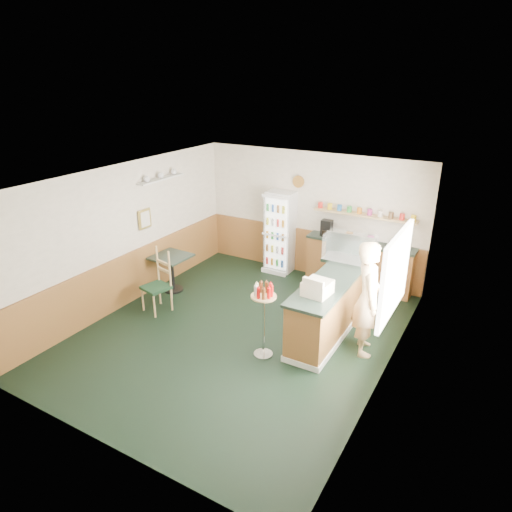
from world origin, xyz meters
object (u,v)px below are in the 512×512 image
Objects in this scene: condiment_stand at (264,308)px; shopkeeper at (368,299)px; cafe_table at (172,266)px; display_case at (350,249)px; cash_register at (317,288)px; drinks_fridge at (280,232)px; cafe_chair at (159,278)px.

shopkeeper is at bearing 34.24° from condiment_stand.
condiment_stand is 1.61× the size of cafe_table.
cash_register is (-0.00, -1.49, -0.15)m from display_case.
display_case is 2.17m from condiment_stand.
condiment_stand is (1.32, -3.12, -0.07)m from drinks_fridge.
cafe_chair is at bearing -152.10° from display_case.
condiment_stand is at bearing -107.80° from display_case.
cafe_table is at bearing 65.01° from shopkeeper.
cash_register is 0.34× the size of cafe_chair.
cafe_table is (-2.75, 1.10, -0.30)m from condiment_stand.
condiment_stand is 2.49m from cafe_chair.
display_case is 1.35m from shopkeeper.
cash_register reaches higher than cafe_chair.
display_case is at bearing 42.14° from cafe_chair.
display_case is at bearing 15.22° from cafe_table.
display_case is 0.48× the size of shopkeeper.
condiment_stand reaches higher than cafe_chair.
cafe_table is at bearing 175.96° from cash_register.
cafe_chair is (-3.11, -1.64, -0.64)m from display_case.
cash_register is 0.33× the size of condiment_stand.
cash_register reaches higher than cafe_table.
display_case reaches higher than cafe_chair.
drinks_fridge is at bearing 81.75° from cafe_chair.
drinks_fridge is 0.97× the size of shopkeeper.
display_case reaches higher than cash_register.
drinks_fridge is 2.00× the size of display_case.
shopkeeper is 3.86m from cafe_chair.
shopkeeper is at bearing 33.72° from cash_register.
display_case is 0.76× the size of cafe_chair.
display_case is at bearing 9.84° from shopkeeper.
cafe_table is at bearing -125.28° from drinks_fridge.
drinks_fridge reaches higher than cafe_table.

